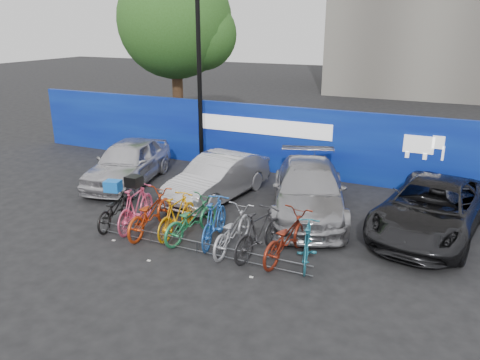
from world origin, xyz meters
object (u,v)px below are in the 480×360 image
Objects in this scene: car_0 at (128,162)px; car_2 at (309,190)px; car_1 at (218,177)px; bike_3 at (177,215)px; bike_4 at (191,219)px; bike_5 at (214,221)px; bike_6 at (232,230)px; bike_2 at (150,213)px; bike_0 at (115,208)px; bike_9 at (307,244)px; tree at (180,24)px; car_3 at (432,208)px; bike_8 at (287,237)px; bike_rack at (197,246)px; lamppost at (199,78)px; bike_1 at (136,207)px; bike_7 at (259,233)px.

car_0 reaches higher than car_2.
car_1 reaches higher than bike_3.
car_0 is 4.96m from bike_4.
bike_6 is at bearing 152.45° from bike_5.
car_2 is 4.39m from bike_2.
bike_0 is 0.97× the size of bike_5.
bike_5 is at bearing -137.62° from car_2.
bike_9 reaches higher than bike_0.
bike_9 is at bearing 166.95° from bike_5.
bike_3 is at bearing -5.29° from bike_6.
car_0 reaches higher than bike_3.
bike_6 is (7.45, -10.16, -4.57)m from tree.
car_3 is at bearing -12.55° from car_0.
bike_2 is 1.23× the size of bike_9.
bike_8 reaches higher than bike_3.
car_2 is 2.38× the size of bike_8.
bike_3 is (5.83, -9.99, -4.54)m from tree.
car_3 is 2.49× the size of bike_4.
bike_rack is 1.16× the size of car_2.
bike_8 reaches higher than bike_6.
lamppost is at bearing 49.11° from car_0.
bike_1 is (-3.80, -2.80, -0.13)m from car_2.
bike_5 reaches higher than bike_0.
bike_4 is (1.13, 0.14, -0.02)m from bike_2.
car_3 is 7.56m from bike_1.
bike_1 is 1.20m from bike_3.
car_3 reaches higher than bike_2.
car_1 is 2.42× the size of bike_9.
car_0 is 3.78m from bike_1.
bike_6 is at bearing -49.44° from car_1.
bike_5 reaches higher than bike_6.
bike_rack is at bearing 159.90° from bike_2.
car_2 is 2.80m from bike_8.
car_0 is at bearing -172.48° from car_1.
bike_8 is 1.24× the size of bike_9.
bike_6 is at bearing 176.83° from bike_2.
car_3 is (9.44, -0.05, -0.05)m from car_0.
bike_7 is 1.13m from bike_9.
bike_4 is at bearing 176.05° from bike_3.
bike_2 is 0.72m from bike_3.
car_0 is 2.41× the size of bike_3.
bike_5 is at bearing -179.23° from bike_3.
lamppost reaches higher than car_3.
car_1 is 2.79m from bike_3.
bike_0 is (0.44, -5.49, -2.80)m from lamppost.
car_2 is 2.69× the size of bike_0.
bike_3 is at bearing 6.40° from bike_4.
lamppost reaches higher than bike_1.
car_2 reaches higher than bike_9.
car_1 is 2.98m from bike_2.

